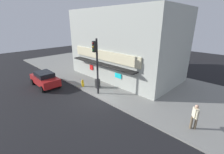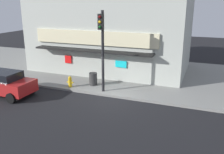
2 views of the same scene
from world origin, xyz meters
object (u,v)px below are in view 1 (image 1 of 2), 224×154
object	(u,v)px
trash_can	(98,83)
pedestrian	(195,116)
traffic_light	(96,60)
parked_car_red	(45,79)
fire_hydrant	(83,83)

from	to	relation	value
trash_can	pedestrian	xyz separation A→B (m)	(9.56, 0.03, 0.52)
trash_can	pedestrian	bearing A→B (deg)	0.16
traffic_light	parked_car_red	world-z (taller)	traffic_light
traffic_light	trash_can	size ratio (longest dim) A/B	5.85
traffic_light	parked_car_red	size ratio (longest dim) A/B	1.28
trash_can	pedestrian	size ratio (longest dim) A/B	0.51
fire_hydrant	trash_can	distance (m)	1.64
traffic_light	pedestrian	world-z (taller)	traffic_light
traffic_light	fire_hydrant	xyz separation A→B (m)	(-2.49, 0.05, -2.98)
parked_car_red	traffic_light	bearing A→B (deg)	23.48
traffic_light	pedestrian	distance (m)	8.78
traffic_light	pedestrian	bearing A→B (deg)	7.09
traffic_light	fire_hydrant	bearing A→B (deg)	178.84
parked_car_red	pedestrian	bearing A→B (deg)	14.16
traffic_light	trash_can	xyz separation A→B (m)	(-1.17, 1.02, -2.90)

